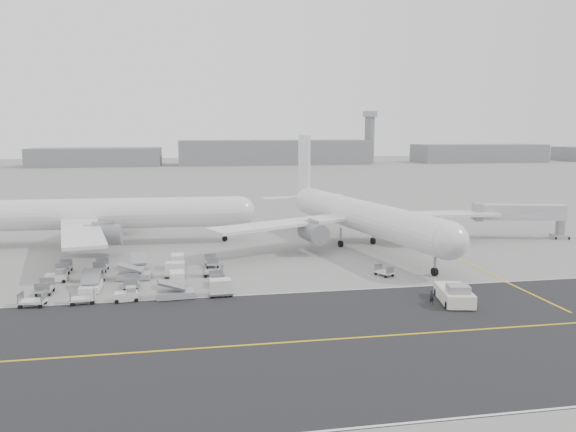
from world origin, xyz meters
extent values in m
plane|color=gray|center=(0.00, 0.00, 0.00)|extent=(700.00, 700.00, 0.00)
cube|color=#252527|center=(5.00, -18.00, 0.01)|extent=(220.00, 32.00, 0.02)
cube|color=gold|center=(5.00, -18.00, 0.03)|extent=(220.00, 0.30, 0.01)
cube|color=silver|center=(5.00, -2.20, 0.03)|extent=(220.00, 0.25, 0.01)
cube|color=silver|center=(5.00, -33.80, 0.03)|extent=(220.00, 0.25, 0.01)
cube|color=gold|center=(30.00, 5.00, 0.02)|extent=(0.30, 40.00, 0.01)
cylinder|color=gray|center=(100.00, 265.00, 14.00)|extent=(6.00, 6.00, 28.00)
cube|color=#9C9CA2|center=(100.00, 265.00, 29.50)|extent=(7.00, 7.00, 3.50)
cylinder|color=white|center=(-24.57, 32.42, 5.42)|extent=(46.31, 7.08, 5.29)
sphere|color=white|center=(-1.52, 31.53, 5.42)|extent=(5.18, 5.18, 5.18)
cube|color=white|center=(-26.24, 18.55, 4.76)|extent=(10.67, 25.94, 0.45)
cube|color=white|center=(-25.16, 46.38, 4.76)|extent=(12.48, 25.89, 0.45)
cylinder|color=gray|center=(-23.82, 22.82, 3.44)|extent=(5.75, 3.50, 3.28)
cylinder|color=gray|center=(-23.08, 41.94, 3.44)|extent=(5.75, 3.50, 3.28)
cylinder|color=black|center=(-4.33, 31.64, 0.50)|extent=(1.02, 0.54, 1.00)
cylinder|color=black|center=(-26.38, 29.32, 0.50)|extent=(1.02, 0.54, 1.00)
cylinder|color=black|center=(-26.14, 35.66, 0.50)|extent=(1.02, 0.54, 1.00)
cylinder|color=gray|center=(-4.33, 31.64, 1.89)|extent=(0.36, 0.36, 2.78)
cylinder|color=white|center=(18.12, 22.11, 5.39)|extent=(14.35, 45.99, 5.26)
sphere|color=white|center=(22.72, -0.35, 5.39)|extent=(5.15, 5.15, 5.15)
cone|color=white|center=(13.29, 45.68, 5.78)|extent=(6.43, 9.72, 4.73)
cube|color=white|center=(13.18, 46.23, 13.05)|extent=(1.50, 5.03, 11.19)
cube|color=white|center=(8.60, 45.57, 5.91)|extent=(8.72, 4.15, 0.25)
cube|color=white|center=(17.64, 47.42, 5.91)|extent=(8.72, 4.15, 0.25)
cube|color=white|center=(4.33, 20.43, 4.73)|extent=(25.12, 15.91, 0.45)
cube|color=white|center=(31.45, 25.99, 4.73)|extent=(25.38, 6.65, 0.45)
cylinder|color=gray|center=(9.02, 19.11, 3.42)|extent=(4.32, 6.13, 3.26)
cylinder|color=gray|center=(27.66, 22.93, 3.42)|extent=(4.32, 6.13, 3.26)
cylinder|color=black|center=(22.15, 2.39, 0.57)|extent=(0.72, 1.22, 1.14)
cylinder|color=black|center=(14.69, 23.13, 0.57)|extent=(0.72, 1.22, 1.14)
cylinder|color=black|center=(20.87, 24.39, 0.57)|extent=(0.72, 1.22, 1.14)
cylinder|color=gray|center=(22.15, 2.39, 1.95)|extent=(0.36, 0.36, 2.76)
cube|color=white|center=(19.16, -9.29, 0.90)|extent=(4.44, 7.08, 1.49)
cube|color=#9C9CA2|center=(18.86, -10.74, 2.02)|extent=(2.71, 2.55, 0.95)
cylinder|color=gray|center=(19.96, -5.33, 0.53)|extent=(0.72, 2.74, 0.17)
cylinder|color=black|center=(17.29, -11.50, 0.48)|extent=(0.61, 1.02, 0.95)
cylinder|color=black|center=(20.00, -12.06, 0.48)|extent=(0.61, 1.02, 0.95)
cylinder|color=black|center=(18.32, -6.51, 0.48)|extent=(0.61, 1.02, 0.95)
cylinder|color=black|center=(21.02, -7.07, 0.48)|extent=(0.61, 1.02, 0.95)
cylinder|color=gray|center=(56.14, 23.27, 2.11)|extent=(1.69, 1.69, 4.22)
cube|color=#9C9CA2|center=(56.14, 23.27, 0.37)|extent=(3.31, 3.31, 0.74)
cube|color=silver|center=(48.97, 25.02, 4.85)|extent=(16.06, 6.63, 2.74)
cube|color=#9C9CA2|center=(41.60, 26.83, 4.85)|extent=(2.03, 3.58, 3.16)
cylinder|color=black|center=(57.54, 24.12, 0.32)|extent=(0.46, 0.69, 0.63)
imported|color=black|center=(16.36, -9.42, 0.83)|extent=(0.63, 0.44, 1.65)
camera|label=1|loc=(-10.66, -67.12, 19.57)|focal=35.00mm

